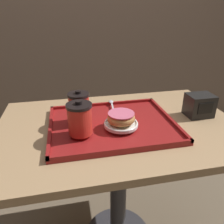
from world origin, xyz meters
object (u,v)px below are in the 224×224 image
object	(u,v)px
coffee_cup_front	(80,119)
coffee_cup_rear	(79,107)
donut_chocolate_glazed	(121,118)
napkin_dispenser	(199,105)
spoon	(112,104)

from	to	relation	value
coffee_cup_front	coffee_cup_rear	bearing A→B (deg)	87.17
coffee_cup_rear	donut_chocolate_glazed	xyz separation A→B (m)	(0.15, -0.08, -0.02)
donut_chocolate_glazed	napkin_dispenser	distance (m)	0.38
coffee_cup_front	napkin_dispenser	size ratio (longest dim) A/B	1.13
napkin_dispenser	coffee_cup_rear	bearing A→B (deg)	178.13
donut_chocolate_glazed	spoon	bearing A→B (deg)	87.94
coffee_cup_front	donut_chocolate_glazed	size ratio (longest dim) A/B	1.19
coffee_cup_rear	donut_chocolate_glazed	distance (m)	0.17
coffee_cup_rear	spoon	size ratio (longest dim) A/B	0.76
coffee_cup_front	coffee_cup_rear	size ratio (longest dim) A/B	1.00
donut_chocolate_glazed	spoon	world-z (taller)	donut_chocolate_glazed
coffee_cup_front	donut_chocolate_glazed	bearing A→B (deg)	8.62
coffee_cup_front	spoon	xyz separation A→B (m)	(0.17, 0.23, -0.05)
coffee_cup_rear	napkin_dispenser	bearing A→B (deg)	-1.87
napkin_dispenser	coffee_cup_front	bearing A→B (deg)	-170.79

